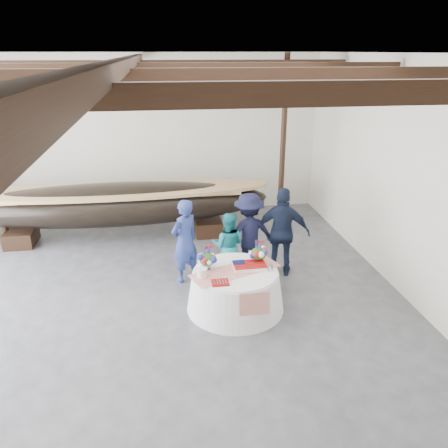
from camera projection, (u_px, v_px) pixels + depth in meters
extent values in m
cube|color=#3D3D42|center=(148.00, 327.00, 7.68)|extent=(10.00, 12.00, 0.01)
cube|color=silver|center=(145.00, 137.00, 12.36)|extent=(10.00, 0.02, 4.50)
cube|color=silver|center=(432.00, 192.00, 7.55)|extent=(0.02, 12.00, 4.50)
cube|color=white|center=(127.00, 53.00, 6.02)|extent=(10.00, 12.00, 0.01)
cube|color=black|center=(102.00, 97.00, 2.90)|extent=(9.80, 0.12, 0.18)
cube|color=black|center=(124.00, 76.00, 5.19)|extent=(9.80, 0.12, 0.18)
cube|color=black|center=(133.00, 68.00, 7.49)|extent=(9.80, 0.12, 0.18)
cube|color=black|center=(137.00, 64.00, 9.78)|extent=(9.80, 0.12, 0.18)
cube|color=black|center=(128.00, 62.00, 6.06)|extent=(0.15, 11.76, 0.15)
cylinder|color=black|center=(283.00, 147.00, 11.10)|extent=(0.14, 0.14, 4.50)
cube|color=black|center=(21.00, 237.00, 10.92)|extent=(0.69, 0.88, 0.39)
cube|color=black|center=(208.00, 226.00, 11.59)|extent=(0.69, 0.88, 0.39)
ellipsoid|color=black|center=(115.00, 204.00, 10.98)|extent=(7.85, 1.57, 1.08)
cube|color=#9E7A4C|center=(114.00, 193.00, 10.87)|extent=(6.28, 1.03, 0.06)
cone|color=silver|center=(235.00, 290.00, 8.14)|extent=(1.82, 1.82, 0.75)
cylinder|color=silver|center=(236.00, 272.00, 8.00)|extent=(1.54, 1.54, 0.04)
cube|color=red|center=(236.00, 270.00, 7.99)|extent=(1.77, 1.13, 0.01)
cube|color=white|center=(250.00, 266.00, 8.08)|extent=(0.60, 0.40, 0.07)
cylinder|color=white|center=(202.00, 273.00, 7.74)|extent=(0.18, 0.18, 0.16)
cylinder|color=white|center=(202.00, 260.00, 8.17)|extent=(0.18, 0.18, 0.21)
cube|color=maroon|center=(220.00, 283.00, 7.55)|extent=(0.30, 0.24, 0.03)
cone|color=silver|center=(271.00, 268.00, 7.95)|extent=(0.09, 0.09, 0.12)
imported|color=navy|center=(185.00, 241.00, 8.96)|extent=(0.78, 0.74, 1.79)
imported|color=teal|center=(228.00, 245.00, 9.17)|extent=(0.83, 0.73, 1.44)
imported|color=black|center=(249.00, 233.00, 9.33)|extent=(1.25, 0.84, 1.79)
imported|color=black|center=(283.00, 232.00, 9.19)|extent=(1.23, 0.82, 1.94)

